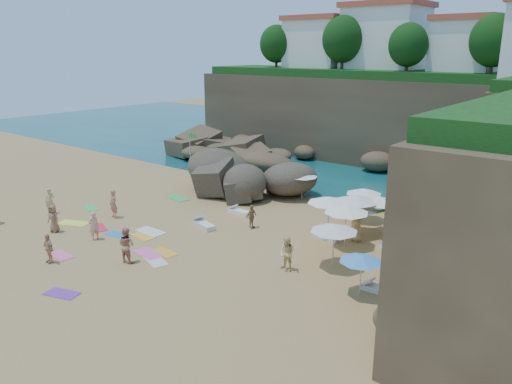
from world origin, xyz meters
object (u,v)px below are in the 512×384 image
Objects in this scene: parasol_0 at (356,198)px; person_stand_2 at (252,187)px; person_stand_0 at (50,201)px; person_stand_4 at (356,227)px; rock_outcrop at (236,194)px; person_stand_5 at (209,169)px; person_stand_6 at (94,226)px; person_stand_1 at (126,245)px; person_stand_3 at (252,217)px; parasol_1 at (302,174)px; parasol_2 at (361,208)px; lounger_0 at (239,212)px; flag_pole at (191,147)px.

parasol_0 is 9.80m from person_stand_2.
person_stand_4 reaches higher than person_stand_0.
person_stand_2 is at bearing 168.18° from parasol_0.
person_stand_5 is at bearing 160.14° from rock_outcrop.
person_stand_6 is at bearing -99.19° from person_stand_5.
person_stand_4 is 0.94× the size of person_stand_5.
person_stand_1 is 8.25m from person_stand_3.
parasol_0 reaches higher than person_stand_4.
person_stand_1 is at bearing 131.78° from person_stand_2.
parasol_1 is 7.08m from person_stand_3.
person_stand_5 is (-9.30, -0.18, -0.99)m from parasol_1.
parasol_2 is at bearing 127.49° from person_stand_4.
parasol_1 is 5.81m from lounger_0.
parasol_2 is at bearing -30.05° from parasol_1.
person_stand_1 is 1.28× the size of person_stand_3.
person_stand_2 is 1.17× the size of person_stand_3.
parasol_2 reaches higher than lounger_0.
person_stand_3 is at bearing -32.16° from lounger_0.
flag_pole is 1.93× the size of person_stand_5.
lounger_0 is 0.96× the size of person_stand_0.
person_stand_2 is (1.69, -0.11, 0.87)m from rock_outcrop.
parasol_1 reaches higher than person_stand_3.
lounger_0 is (11.03, -6.32, -2.20)m from flag_pole.
flag_pole is at bearing 175.44° from parasol_1.
parasol_1 is at bearing 164.76° from person_stand_6.
person_stand_2 is (-1.61, 3.40, 0.74)m from lounger_0.
person_stand_4 reaches higher than rock_outcrop.
flag_pole reaches higher than person_stand_5.
person_stand_5 is at bearing -72.16° from person_stand_1.
person_stand_0 reaches higher than person_stand_2.
person_stand_1 is at bearing -73.60° from rock_outcrop.
person_stand_2 is at bearing -174.30° from person_stand_4.
person_stand_5 is at bearing 166.98° from parasol_2.
rock_outcrop is 4.85m from person_stand_5.
person_stand_6 is at bearing -109.60° from parasol_1.
flag_pole is (-7.73, 2.80, 2.33)m from rock_outcrop.
flag_pole reaches higher than parasol_0.
person_stand_2 is at bearing -92.12° from person_stand_1.
lounger_0 is 0.97× the size of person_stand_6.
parasol_0 is at bearing -12.64° from person_stand_0.
parasol_2 is 16.45m from person_stand_5.
parasol_2 is at bearing 11.75° from lounger_0.
person_stand_6 reaches higher than lounger_0.
person_stand_0 is 1.00× the size of person_stand_2.
person_stand_2 reaches higher than person_stand_3.
person_stand_3 is at bearing -59.67° from person_stand_5.
person_stand_0 is at bearing 85.68° from person_stand_2.
parasol_0 is at bearing -135.08° from person_stand_1.
person_stand_3 is 12.20m from person_stand_5.
flag_pole is 1.63× the size of parasol_1.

